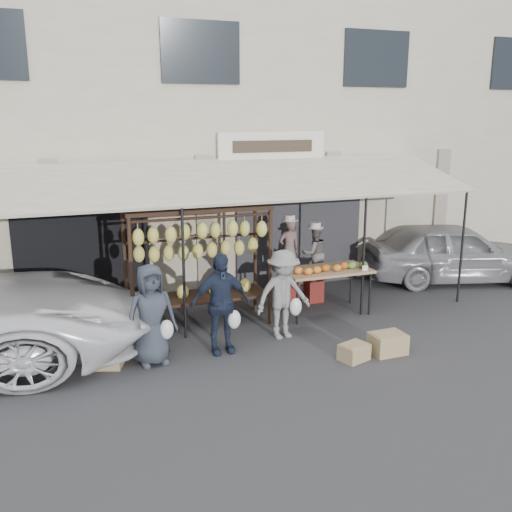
{
  "coord_description": "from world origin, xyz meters",
  "views": [
    {
      "loc": [
        -3.06,
        -8.05,
        3.8
      ],
      "look_at": [
        0.4,
        1.4,
        1.3
      ],
      "focal_mm": 40.0,
      "sensor_mm": 36.0,
      "label": 1
    }
  ],
  "objects": [
    {
      "name": "ground_plane",
      "position": [
        0.0,
        0.0,
        0.0
      ],
      "size": [
        90.0,
        90.0,
        0.0
      ],
      "primitive_type": "plane",
      "color": "#2D2D30"
    },
    {
      "name": "shophouse",
      "position": [
        -0.0,
        6.5,
        3.65
      ],
      "size": [
        24.0,
        6.15,
        7.3
      ],
      "color": "beige",
      "rests_on": "ground_plane"
    },
    {
      "name": "awning",
      "position": [
        0.01,
        2.28,
        2.57
      ],
      "size": [
        10.0,
        2.35,
        2.92
      ],
      "color": "beige",
      "rests_on": "ground_plane"
    },
    {
      "name": "banana_rack",
      "position": [
        -0.61,
        1.63,
        1.57
      ],
      "size": [
        2.6,
        0.9,
        2.24
      ],
      "color": "black",
      "rests_on": "ground_plane"
    },
    {
      "name": "produce_table",
      "position": [
        1.87,
        1.41,
        0.88
      ],
      "size": [
        1.7,
        0.9,
        1.04
      ],
      "color": "tan",
      "rests_on": "ground_plane"
    },
    {
      "name": "vendor_left",
      "position": [
        1.45,
        2.3,
        1.14
      ],
      "size": [
        0.49,
        0.35,
        1.27
      ],
      "primitive_type": "imported",
      "rotation": [
        0.0,
        0.0,
        3.25
      ],
      "color": "#705754",
      "rests_on": "stool_left"
    },
    {
      "name": "vendor_right",
      "position": [
        1.99,
        2.22,
        1.03
      ],
      "size": [
        0.57,
        0.45,
        1.14
      ],
      "primitive_type": "imported",
      "rotation": [
        0.0,
        0.0,
        3.11
      ],
      "color": "slate",
      "rests_on": "stool_right"
    },
    {
      "name": "customer_left",
      "position": [
        -1.72,
        0.3,
        0.8
      ],
      "size": [
        0.85,
        0.62,
        1.61
      ],
      "primitive_type": "imported",
      "rotation": [
        0.0,
        0.0,
        0.15
      ],
      "color": "#2E353F",
      "rests_on": "ground_plane"
    },
    {
      "name": "customer_mid",
      "position": [
        -0.59,
        0.37,
        0.83
      ],
      "size": [
        0.99,
        0.43,
        1.67
      ],
      "primitive_type": "imported",
      "rotation": [
        0.0,
        0.0,
        0.02
      ],
      "color": "#1F273D",
      "rests_on": "ground_plane"
    },
    {
      "name": "customer_right",
      "position": [
        0.61,
        0.6,
        0.79
      ],
      "size": [
        1.07,
        0.68,
        1.57
      ],
      "primitive_type": "imported",
      "rotation": [
        0.0,
        0.0,
        0.1
      ],
      "color": "gray",
      "rests_on": "ground_plane"
    },
    {
      "name": "stool_left",
      "position": [
        1.45,
        2.3,
        0.25
      ],
      "size": [
        0.43,
        0.43,
        0.5
      ],
      "primitive_type": "cube",
      "rotation": [
        0.0,
        0.0,
        -0.24
      ],
      "color": "maroon",
      "rests_on": "ground_plane"
    },
    {
      "name": "stool_right",
      "position": [
        1.99,
        2.22,
        0.23
      ],
      "size": [
        0.4,
        0.4,
        0.46
      ],
      "primitive_type": "cube",
      "rotation": [
        0.0,
        0.0,
        -0.27
      ],
      "color": "maroon",
      "rests_on": "ground_plane"
    },
    {
      "name": "crate_near_a",
      "position": [
        1.3,
        -0.68,
        0.13
      ],
      "size": [
        0.52,
        0.46,
        0.26
      ],
      "primitive_type": "cube",
      "rotation": [
        0.0,
        0.0,
        0.33
      ],
      "color": "tan",
      "rests_on": "ground_plane"
    },
    {
      "name": "crate_near_b",
      "position": [
        1.95,
        -0.63,
        0.17
      ],
      "size": [
        0.57,
        0.44,
        0.33
      ],
      "primitive_type": "cube",
      "rotation": [
        0.0,
        0.0,
        0.02
      ],
      "color": "tan",
      "rests_on": "ground_plane"
    },
    {
      "name": "crate_far",
      "position": [
        -2.43,
        0.44,
        0.15
      ],
      "size": [
        0.6,
        0.53,
        0.3
      ],
      "primitive_type": "cube",
      "rotation": [
        0.0,
        0.0,
        -0.35
      ],
      "color": "tan",
      "rests_on": "ground_plane"
    },
    {
      "name": "sedan",
      "position": [
        5.68,
        2.45,
        0.7
      ],
      "size": [
        4.42,
        2.73,
        1.41
      ],
      "primitive_type": "imported",
      "rotation": [
        0.0,
        0.0,
        1.29
      ],
      "color": "#939297",
      "rests_on": "ground_plane"
    }
  ]
}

